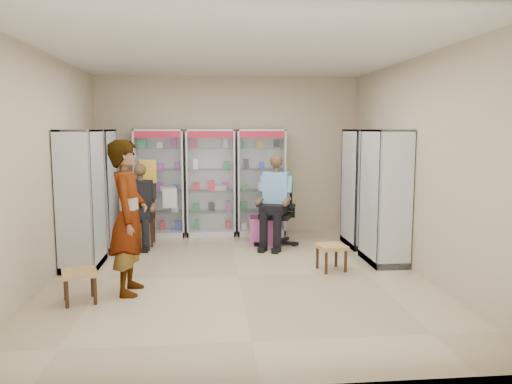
{
  "coord_description": "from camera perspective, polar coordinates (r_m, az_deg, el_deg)",
  "views": [
    {
      "loc": [
        -0.4,
        -6.66,
        2.01
      ],
      "look_at": [
        0.31,
        0.7,
        1.07
      ],
      "focal_mm": 35.0,
      "sensor_mm": 36.0,
      "label": 1
    }
  ],
  "objects": [
    {
      "name": "floor",
      "position": [
        6.97,
        -2.04,
        -9.55
      ],
      "size": [
        6.0,
        6.0,
        0.0
      ],
      "primitive_type": "plane",
      "color": "tan",
      "rests_on": "ground"
    },
    {
      "name": "room_shell",
      "position": [
        6.67,
        -2.12,
        6.86
      ],
      "size": [
        5.02,
        6.02,
        3.01
      ],
      "color": "tan",
      "rests_on": "ground"
    },
    {
      "name": "cabinet_back_left",
      "position": [
        9.49,
        -10.94,
        0.99
      ],
      "size": [
        0.9,
        0.5,
        2.0
      ],
      "primitive_type": "cube",
      "color": "#B8BAC0",
      "rests_on": "floor"
    },
    {
      "name": "cabinet_back_mid",
      "position": [
        9.44,
        -5.2,
        1.06
      ],
      "size": [
        0.9,
        0.5,
        2.0
      ],
      "primitive_type": "cube",
      "color": "#B3B7BB",
      "rests_on": "floor"
    },
    {
      "name": "cabinet_back_right",
      "position": [
        9.5,
        0.55,
        1.13
      ],
      "size": [
        0.9,
        0.5,
        2.0
      ],
      "primitive_type": "cube",
      "color": "#AEB0B6",
      "rests_on": "floor"
    },
    {
      "name": "cabinet_right_far",
      "position": [
        8.73,
        12.05,
        0.42
      ],
      "size": [
        0.9,
        0.5,
        2.0
      ],
      "primitive_type": "cube",
      "rotation": [
        0.0,
        0.0,
        1.57
      ],
      "color": "#9FA1A6",
      "rests_on": "floor"
    },
    {
      "name": "cabinet_right_near",
      "position": [
        7.69,
        14.51,
        -0.55
      ],
      "size": [
        0.9,
        0.5,
        2.0
      ],
      "primitive_type": "cube",
      "rotation": [
        0.0,
        0.0,
        1.57
      ],
      "color": "silver",
      "rests_on": "floor"
    },
    {
      "name": "cabinet_left_far",
      "position": [
        8.72,
        -17.61,
        0.23
      ],
      "size": [
        0.9,
        0.5,
        2.0
      ],
      "primitive_type": "cube",
      "rotation": [
        0.0,
        0.0,
        -1.57
      ],
      "color": "#AAADB1",
      "rests_on": "floor"
    },
    {
      "name": "cabinet_left_near",
      "position": [
        7.65,
        -19.32,
        -0.77
      ],
      "size": [
        0.9,
        0.5,
        2.0
      ],
      "primitive_type": "cube",
      "rotation": [
        0.0,
        0.0,
        -1.57
      ],
      "color": "silver",
      "rests_on": "floor"
    },
    {
      "name": "wooden_chair",
      "position": [
        8.87,
        -12.91,
        -2.95
      ],
      "size": [
        0.42,
        0.42,
        0.94
      ],
      "primitive_type": "cube",
      "color": "#301E12",
      "rests_on": "floor"
    },
    {
      "name": "seated_customer",
      "position": [
        8.79,
        -12.99,
        -1.73
      ],
      "size": [
        0.44,
        0.6,
        1.34
      ],
      "primitive_type": null,
      "color": "black",
      "rests_on": "floor"
    },
    {
      "name": "office_chair",
      "position": [
        8.63,
        2.3,
        -2.3
      ],
      "size": [
        0.82,
        0.82,
        1.16
      ],
      "primitive_type": "cube",
      "rotation": [
        0.0,
        0.0,
        -0.38
      ],
      "color": "black",
      "rests_on": "floor"
    },
    {
      "name": "seated_shopkeeper",
      "position": [
        8.56,
        2.35,
        -1.31
      ],
      "size": [
        0.7,
        0.81,
        1.48
      ],
      "primitive_type": null,
      "rotation": [
        0.0,
        0.0,
        -0.38
      ],
      "color": "#78ACEE",
      "rests_on": "floor"
    },
    {
      "name": "pink_trunk",
      "position": [
        8.81,
        0.91,
        -4.38
      ],
      "size": [
        0.54,
        0.52,
        0.47
      ],
      "primitive_type": "cube",
      "rotation": [
        0.0,
        0.0,
        -0.1
      ],
      "color": "#C54F90",
      "rests_on": "floor"
    },
    {
      "name": "tea_glass",
      "position": [
        8.75,
        0.67,
        -2.53
      ],
      "size": [
        0.07,
        0.07,
        0.11
      ],
      "primitive_type": "cylinder",
      "color": "#602608",
      "rests_on": "pink_trunk"
    },
    {
      "name": "woven_stool_a",
      "position": [
        7.26,
        8.6,
        -7.41
      ],
      "size": [
        0.44,
        0.44,
        0.37
      ],
      "primitive_type": "cube",
      "rotation": [
        0.0,
        0.0,
        0.2
      ],
      "color": "#91613D",
      "rests_on": "floor"
    },
    {
      "name": "woven_stool_b",
      "position": [
        6.25,
        -19.48,
        -10.12
      ],
      "size": [
        0.48,
        0.48,
        0.38
      ],
      "primitive_type": "cube",
      "rotation": [
        0.0,
        0.0,
        0.31
      ],
      "color": "olive",
      "rests_on": "floor"
    },
    {
      "name": "standing_man",
      "position": [
        6.26,
        -14.37,
        -2.83
      ],
      "size": [
        0.47,
        0.7,
        1.88
      ],
      "primitive_type": "imported",
      "rotation": [
        0.0,
        0.0,
        1.54
      ],
      "color": "gray",
      "rests_on": "floor"
    }
  ]
}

